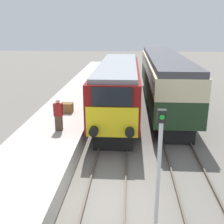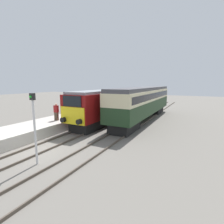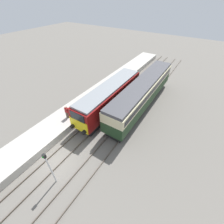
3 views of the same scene
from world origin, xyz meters
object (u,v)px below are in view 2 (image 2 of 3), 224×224
Objects in this scene: person_on_platform at (56,112)px; passenger_carriage at (144,100)px; signal_post at (34,123)px; locomotive at (107,104)px; luggage_crate at (75,112)px.

passenger_carriage is at bearing 52.82° from person_on_platform.
passenger_carriage is at bearing 83.23° from signal_post.
signal_post is (1.70, -11.28, 0.29)m from locomotive.
locomotive is 7.56× the size of person_on_platform.
person_on_platform is at bearing -85.18° from luggage_crate.
signal_post is 5.66× the size of luggage_crate.
signal_post reaches higher than luggage_crate.
passenger_carriage reaches higher than locomotive.
signal_post is at bearing -81.43° from locomotive.
signal_post is (-1.70, -14.33, -0.05)m from passenger_carriage.
person_on_platform is at bearing -127.18° from passenger_carriage.
signal_post is (4.52, -6.13, 0.63)m from person_on_platform.
person_on_platform is (-2.82, -5.14, -0.34)m from locomotive.
passenger_carriage is 4.05× the size of signal_post.
person_on_platform is 7.64m from signal_post.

